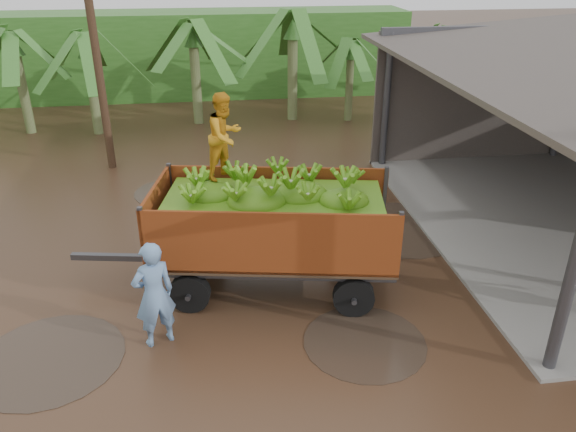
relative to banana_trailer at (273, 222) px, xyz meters
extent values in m
plane|color=black|center=(-1.19, 0.57, -1.39)|extent=(100.00, 100.00, 0.00)
cube|color=#383330|center=(9.81, 6.47, 0.61)|extent=(12.00, 0.12, 4.00)
cube|color=#2D661E|center=(-3.19, 16.57, 0.41)|extent=(22.00, 3.00, 3.60)
cube|color=#47474C|center=(-3.10, 0.55, -0.84)|extent=(1.81, 0.44, 0.12)
imported|color=orange|center=(-0.81, 0.64, 1.55)|extent=(1.01, 1.01, 1.66)
imported|color=#6990C0|center=(-2.16, -1.55, -0.43)|extent=(0.83, 0.71, 1.93)
cylinder|color=#47301E|center=(-4.17, 7.30, 2.29)|extent=(0.24, 0.24, 7.36)
camera|label=1|loc=(-1.03, -9.57, 4.78)|focal=35.00mm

